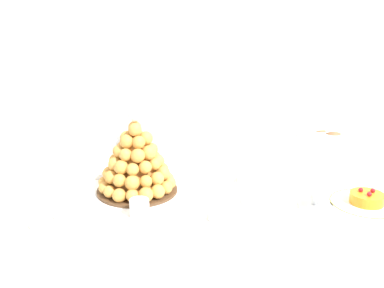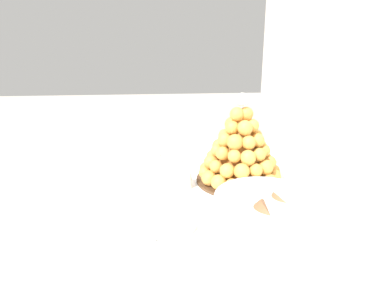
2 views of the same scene
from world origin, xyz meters
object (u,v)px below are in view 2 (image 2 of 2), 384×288
dessert_cup_centre (182,218)px  macaron_goblet (263,244)px  dessert_cup_left (175,155)px  wine_glass (256,137)px  croquembouche (240,149)px  dessert_cup_mid_left (182,180)px  serving_tray (217,188)px

dessert_cup_centre → macaron_goblet: 0.32m
dessert_cup_left → dessert_cup_centre: bearing=0.2°
wine_glass → croquembouche: bearing=-49.8°
dessert_cup_centre → dessert_cup_mid_left: bearing=176.9°
serving_tray → dessert_cup_mid_left: 0.10m
dessert_cup_mid_left → dessert_cup_centre: size_ratio=0.87×
serving_tray → croquembouche: size_ratio=2.19×
dessert_cup_left → dessert_cup_mid_left: (0.21, 0.01, -0.00)m
serving_tray → macaron_goblet: size_ratio=2.47×
dessert_cup_centre → wine_glass: wine_glass is taller
croquembouche → macaron_goblet: 0.54m
dessert_cup_mid_left → wine_glass: size_ratio=0.31×
serving_tray → dessert_cup_left: (-0.22, -0.11, 0.03)m
dessert_cup_mid_left → dessert_cup_centre: (0.22, -0.01, 0.00)m
dessert_cup_centre → macaron_goblet: bearing=19.8°
macaron_goblet → wine_glass: size_ratio=1.34×
dessert_cup_mid_left → macaron_goblet: size_ratio=0.23×
serving_tray → dessert_cup_mid_left: (-0.01, -0.10, 0.02)m
dessert_cup_mid_left → wine_glass: (-0.08, 0.23, 0.10)m
dessert_cup_mid_left → macaron_goblet: macaron_goblet is taller
serving_tray → wine_glass: wine_glass is taller
macaron_goblet → dessert_cup_left: bearing=-171.7°
croquembouche → macaron_goblet: bearing=-8.2°
croquembouche → dessert_cup_left: croquembouche is taller
serving_tray → dessert_cup_mid_left: size_ratio=10.57×
serving_tray → croquembouche: (-0.04, 0.07, 0.10)m
dessert_cup_centre → wine_glass: bearing=141.3°
dessert_cup_centre → macaron_goblet: macaron_goblet is taller
dessert_cup_centre → wine_glass: (-0.30, 0.24, 0.10)m
croquembouche → dessert_cup_centre: croquembouche is taller
serving_tray → dessert_cup_mid_left: dessert_cup_mid_left is taller
dessert_cup_left → dessert_cup_mid_left: size_ratio=0.96×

